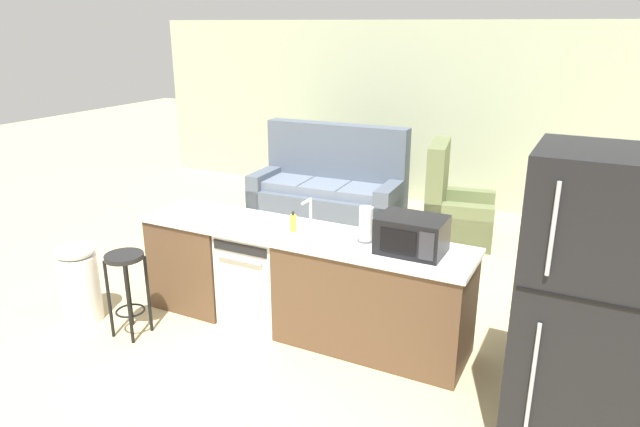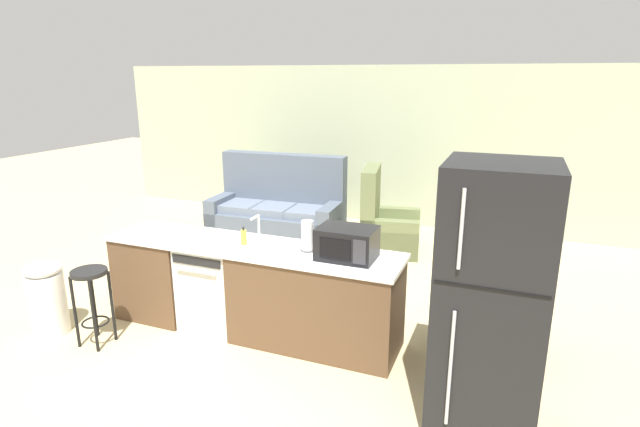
% 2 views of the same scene
% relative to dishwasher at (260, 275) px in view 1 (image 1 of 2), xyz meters
% --- Properties ---
extents(ground_plane, '(24.00, 24.00, 0.00)m').
position_rel_dishwasher_xyz_m(ground_plane, '(0.25, 0.00, -0.42)').
color(ground_plane, tan).
extents(wall_back, '(10.00, 0.06, 2.60)m').
position_rel_dishwasher_xyz_m(wall_back, '(0.55, 4.20, 0.88)').
color(wall_back, '#A8B293').
rests_on(wall_back, ground_plane).
extents(kitchen_counter, '(2.94, 0.66, 0.90)m').
position_rel_dishwasher_xyz_m(kitchen_counter, '(0.49, 0.00, -0.00)').
color(kitchen_counter, brown).
rests_on(kitchen_counter, ground_plane).
extents(dishwasher, '(0.58, 0.61, 0.84)m').
position_rel_dishwasher_xyz_m(dishwasher, '(0.00, 0.00, 0.00)').
color(dishwasher, silver).
rests_on(dishwasher, ground_plane).
extents(stove_range, '(0.76, 0.68, 0.90)m').
position_rel_dishwasher_xyz_m(stove_range, '(2.60, 0.55, 0.03)').
color(stove_range, black).
rests_on(stove_range, ground_plane).
extents(refrigerator, '(0.72, 0.73, 1.92)m').
position_rel_dishwasher_xyz_m(refrigerator, '(2.60, -0.55, 0.54)').
color(refrigerator, black).
rests_on(refrigerator, ground_plane).
extents(microwave, '(0.50, 0.37, 0.28)m').
position_rel_dishwasher_xyz_m(microwave, '(1.37, -0.00, 0.62)').
color(microwave, black).
rests_on(microwave, kitchen_counter).
extents(sink_faucet, '(0.07, 0.18, 0.30)m').
position_rel_dishwasher_xyz_m(sink_faucet, '(0.50, 0.01, 0.61)').
color(sink_faucet, silver).
rests_on(sink_faucet, kitchen_counter).
extents(paper_towel_roll, '(0.14, 0.14, 0.28)m').
position_rel_dishwasher_xyz_m(paper_towel_roll, '(0.98, 0.06, 0.62)').
color(paper_towel_roll, '#4C4C51').
rests_on(paper_towel_roll, kitchen_counter).
extents(soap_bottle, '(0.06, 0.06, 0.18)m').
position_rel_dishwasher_xyz_m(soap_bottle, '(0.35, -0.01, 0.55)').
color(soap_bottle, yellow).
rests_on(soap_bottle, kitchen_counter).
extents(kettle, '(0.21, 0.17, 0.19)m').
position_rel_dishwasher_xyz_m(kettle, '(2.43, 0.42, 0.56)').
color(kettle, black).
rests_on(kettle, stove_range).
extents(bar_stool, '(0.32, 0.32, 0.74)m').
position_rel_dishwasher_xyz_m(bar_stool, '(-0.84, -0.75, 0.11)').
color(bar_stool, black).
rests_on(bar_stool, ground_plane).
extents(trash_bin, '(0.35, 0.35, 0.74)m').
position_rel_dishwasher_xyz_m(trash_bin, '(-1.41, -0.76, -0.04)').
color(trash_bin, white).
rests_on(trash_bin, ground_plane).
extents(couch, '(2.04, 0.99, 1.27)m').
position_rel_dishwasher_xyz_m(couch, '(-0.67, 2.79, -0.03)').
color(couch, '#515B6B').
rests_on(couch, ground_plane).
extents(armchair, '(0.94, 0.98, 1.20)m').
position_rel_dishwasher_xyz_m(armchair, '(1.01, 2.78, -0.07)').
color(armchair, '#667047').
rests_on(armchair, ground_plane).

